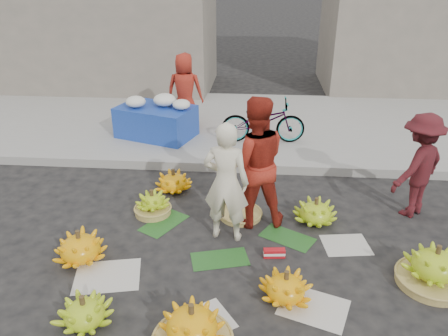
# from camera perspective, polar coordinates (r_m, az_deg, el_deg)

# --- Properties ---
(ground) EXTENTS (80.00, 80.00, 0.00)m
(ground) POSITION_cam_1_polar(r_m,az_deg,el_deg) (5.31, 0.75, -10.57)
(ground) COLOR black
(ground) RESTS_ON ground
(curb) EXTENTS (40.00, 0.25, 0.15)m
(curb) POSITION_cam_1_polar(r_m,az_deg,el_deg) (7.17, 1.97, 0.31)
(curb) COLOR gray
(curb) RESTS_ON ground
(sidewalk) EXTENTS (40.00, 4.00, 0.12)m
(sidewalk) POSITION_cam_1_polar(r_m,az_deg,el_deg) (9.11, 2.63, 5.83)
(sidewalk) COLOR gray
(sidewalk) RESTS_ON ground
(building_left) EXTENTS (6.00, 3.00, 4.00)m
(building_left) POSITION_cam_1_polar(r_m,az_deg,el_deg) (12.30, -16.69, 19.27)
(building_left) COLOR gray
(building_left) RESTS_ON sidewalk
(newspaper_scatter) EXTENTS (3.20, 1.80, 0.00)m
(newspaper_scatter) POSITION_cam_1_polar(r_m,az_deg,el_deg) (4.68, 0.04, -16.29)
(newspaper_scatter) COLOR silver
(newspaper_scatter) RESTS_ON ground
(banana_leaves) EXTENTS (2.00, 1.00, 0.00)m
(banana_leaves) POSITION_cam_1_polar(r_m,az_deg,el_deg) (5.47, -0.17, -9.25)
(banana_leaves) COLOR #1A501B
(banana_leaves) RESTS_ON ground
(banana_bunch_0) EXTENTS (0.75, 0.75, 0.39)m
(banana_bunch_0) POSITION_cam_1_polar(r_m,az_deg,el_deg) (5.31, -18.31, -9.75)
(banana_bunch_0) COLOR #FFB40C
(banana_bunch_0) RESTS_ON ground
(banana_bunch_1) EXTENTS (0.65, 0.65, 0.34)m
(banana_bunch_1) POSITION_cam_1_polar(r_m,az_deg,el_deg) (4.49, -17.79, -17.53)
(banana_bunch_1) COLOR #88B61A
(banana_bunch_1) RESTS_ON ground
(banana_bunch_2) EXTENTS (0.78, 0.78, 0.48)m
(banana_bunch_2) POSITION_cam_1_polar(r_m,az_deg,el_deg) (4.08, -4.20, -20.20)
(banana_bunch_2) COLOR #A28844
(banana_bunch_2) RESTS_ON ground
(banana_bunch_3) EXTENTS (0.71, 0.71, 0.35)m
(banana_bunch_3) POSITION_cam_1_polar(r_m,az_deg,el_deg) (4.59, 8.06, -15.16)
(banana_bunch_3) COLOR #FFB40C
(banana_bunch_3) RESTS_ON ground
(banana_bunch_4) EXTENTS (0.84, 0.84, 0.49)m
(banana_bunch_4) POSITION_cam_1_polar(r_m,az_deg,el_deg) (5.18, 25.76, -11.63)
(banana_bunch_4) COLOR #A28844
(banana_bunch_4) RESTS_ON ground
(banana_bunch_5) EXTENTS (0.69, 0.69, 0.36)m
(banana_bunch_5) POSITION_cam_1_polar(r_m,az_deg,el_deg) (5.85, 11.88, -5.59)
(banana_bunch_5) COLOR #88B61A
(banana_bunch_5) RESTS_ON ground
(banana_bunch_6) EXTENTS (0.52, 0.52, 0.36)m
(banana_bunch_6) POSITION_cam_1_polar(r_m,az_deg,el_deg) (5.99, -9.33, -4.70)
(banana_bunch_6) COLOR #A28844
(banana_bunch_6) RESTS_ON ground
(banana_bunch_7) EXTENTS (0.67, 0.67, 0.35)m
(banana_bunch_7) POSITION_cam_1_polar(r_m,az_deg,el_deg) (6.52, -6.61, -1.76)
(banana_bunch_7) COLOR #FFB40C
(banana_bunch_7) RESTS_ON ground
(basket_spare) EXTENTS (0.64, 0.64, 0.06)m
(basket_spare) POSITION_cam_1_polar(r_m,az_deg,el_deg) (5.91, 2.16, -6.05)
(basket_spare) COLOR #A28844
(basket_spare) RESTS_ON ground
(incense_stack) EXTENTS (0.26, 0.10, 0.10)m
(incense_stack) POSITION_cam_1_polar(r_m,az_deg,el_deg) (5.18, 6.59, -10.96)
(incense_stack) COLOR red
(incense_stack) RESTS_ON ground
(vendor_cream) EXTENTS (0.60, 0.44, 1.51)m
(vendor_cream) POSITION_cam_1_polar(r_m,az_deg,el_deg) (5.14, 0.27, -1.93)
(vendor_cream) COLOR #EEE7C8
(vendor_cream) RESTS_ON ground
(vendor_red) EXTENTS (0.93, 0.78, 1.70)m
(vendor_red) POSITION_cam_1_polar(r_m,az_deg,el_deg) (5.43, 3.98, 0.69)
(vendor_red) COLOR #AE2C1A
(vendor_red) RESTS_ON ground
(man_striped) EXTENTS (1.04, 1.00, 1.42)m
(man_striped) POSITION_cam_1_polar(r_m,az_deg,el_deg) (6.20, 24.03, 0.26)
(man_striped) COLOR maroon
(man_striped) RESTS_ON ground
(flower_table) EXTENTS (1.57, 1.25, 0.79)m
(flower_table) POSITION_cam_1_polar(r_m,az_deg,el_deg) (8.26, -8.81, 6.29)
(flower_table) COLOR #18379D
(flower_table) RESTS_ON sidewalk
(grey_bucket) EXTENTS (0.31, 0.31, 0.36)m
(grey_bucket) POSITION_cam_1_polar(r_m,az_deg,el_deg) (8.30, -11.70, 5.05)
(grey_bucket) COLOR gray
(grey_bucket) RESTS_ON sidewalk
(flower_vendor) EXTENTS (0.71, 0.47, 1.44)m
(flower_vendor) POSITION_cam_1_polar(r_m,az_deg,el_deg) (8.64, -5.14, 10.07)
(flower_vendor) COLOR #AE2C1A
(flower_vendor) RESTS_ON sidewalk
(bicycle) EXTENTS (0.61, 1.53, 0.79)m
(bicycle) POSITION_cam_1_polar(r_m,az_deg,el_deg) (7.91, 5.12, 6.12)
(bicycle) COLOR gray
(bicycle) RESTS_ON sidewalk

